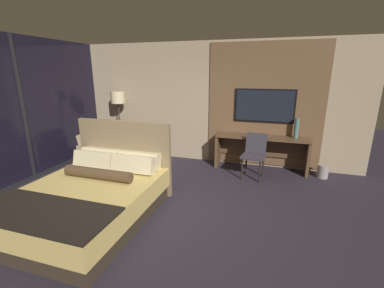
{
  "coord_description": "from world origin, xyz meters",
  "views": [
    {
      "loc": [
        1.58,
        -3.33,
        2.12
      ],
      "look_at": [
        0.27,
        0.9,
        0.88
      ],
      "focal_mm": 24.0,
      "sensor_mm": 36.0,
      "label": 1
    }
  ],
  "objects_px": {
    "bed": "(91,196)",
    "armchair_by_window": "(99,154)",
    "desk": "(261,147)",
    "vase_tall": "(296,128)",
    "desk_chair": "(255,151)",
    "tv": "(264,106)",
    "floor_lamp": "(118,103)",
    "waste_bin": "(323,171)"
  },
  "relations": [
    {
      "from": "bed",
      "to": "armchair_by_window",
      "type": "distance_m",
      "value": 2.36
    },
    {
      "from": "desk",
      "to": "vase_tall",
      "type": "bearing_deg",
      "value": 4.75
    },
    {
      "from": "bed",
      "to": "desk_chair",
      "type": "height_order",
      "value": "bed"
    },
    {
      "from": "tv",
      "to": "floor_lamp",
      "type": "relative_size",
      "value": 0.78
    },
    {
      "from": "bed",
      "to": "vase_tall",
      "type": "xyz_separation_m",
      "value": [
        3.01,
        2.86,
        0.64
      ]
    },
    {
      "from": "floor_lamp",
      "to": "waste_bin",
      "type": "distance_m",
      "value": 4.95
    },
    {
      "from": "bed",
      "to": "waste_bin",
      "type": "distance_m",
      "value": 4.48
    },
    {
      "from": "bed",
      "to": "tv",
      "type": "xyz_separation_m",
      "value": [
        2.32,
        2.98,
        1.08
      ]
    },
    {
      "from": "waste_bin",
      "to": "floor_lamp",
      "type": "bearing_deg",
      "value": 179.29
    },
    {
      "from": "desk",
      "to": "bed",
      "type": "bearing_deg",
      "value": -129.66
    },
    {
      "from": "vase_tall",
      "to": "waste_bin",
      "type": "height_order",
      "value": "vase_tall"
    },
    {
      "from": "tv",
      "to": "desk_chair",
      "type": "relative_size",
      "value": 1.41
    },
    {
      "from": "tv",
      "to": "floor_lamp",
      "type": "distance_m",
      "value": 3.53
    },
    {
      "from": "desk",
      "to": "desk_chair",
      "type": "distance_m",
      "value": 0.5
    },
    {
      "from": "bed",
      "to": "armchair_by_window",
      "type": "relative_size",
      "value": 2.41
    },
    {
      "from": "desk",
      "to": "armchair_by_window",
      "type": "relative_size",
      "value": 2.14
    },
    {
      "from": "tv",
      "to": "desk",
      "type": "bearing_deg",
      "value": -90.0
    },
    {
      "from": "desk",
      "to": "floor_lamp",
      "type": "height_order",
      "value": "floor_lamp"
    },
    {
      "from": "floor_lamp",
      "to": "vase_tall",
      "type": "bearing_deg",
      "value": 1.74
    },
    {
      "from": "bed",
      "to": "desk_chair",
      "type": "distance_m",
      "value": 3.21
    },
    {
      "from": "bed",
      "to": "desk_chair",
      "type": "relative_size",
      "value": 2.44
    },
    {
      "from": "vase_tall",
      "to": "desk_chair",
      "type": "bearing_deg",
      "value": -145.7
    },
    {
      "from": "bed",
      "to": "floor_lamp",
      "type": "distance_m",
      "value": 3.16
    },
    {
      "from": "desk",
      "to": "tv",
      "type": "relative_size",
      "value": 1.54
    },
    {
      "from": "floor_lamp",
      "to": "vase_tall",
      "type": "xyz_separation_m",
      "value": [
        4.21,
        0.13,
        -0.4
      ]
    },
    {
      "from": "tv",
      "to": "floor_lamp",
      "type": "xyz_separation_m",
      "value": [
        -3.52,
        -0.25,
        -0.03
      ]
    },
    {
      "from": "vase_tall",
      "to": "waste_bin",
      "type": "xyz_separation_m",
      "value": [
        0.58,
        -0.19,
        -0.84
      ]
    },
    {
      "from": "floor_lamp",
      "to": "desk",
      "type": "bearing_deg",
      "value": 1.15
    },
    {
      "from": "armchair_by_window",
      "to": "vase_tall",
      "type": "xyz_separation_m",
      "value": [
        4.33,
        0.9,
        0.71
      ]
    },
    {
      "from": "tv",
      "to": "desk_chair",
      "type": "height_order",
      "value": "tv"
    },
    {
      "from": "desk",
      "to": "vase_tall",
      "type": "distance_m",
      "value": 0.83
    },
    {
      "from": "desk_chair",
      "to": "armchair_by_window",
      "type": "bearing_deg",
      "value": -165.5
    },
    {
      "from": "bed",
      "to": "vase_tall",
      "type": "distance_m",
      "value": 4.2
    },
    {
      "from": "bed",
      "to": "desk",
      "type": "distance_m",
      "value": 3.64
    },
    {
      "from": "tv",
      "to": "armchair_by_window",
      "type": "relative_size",
      "value": 1.39
    },
    {
      "from": "vase_tall",
      "to": "floor_lamp",
      "type": "bearing_deg",
      "value": -178.26
    },
    {
      "from": "desk",
      "to": "armchair_by_window",
      "type": "height_order",
      "value": "armchair_by_window"
    },
    {
      "from": "desk_chair",
      "to": "waste_bin",
      "type": "xyz_separation_m",
      "value": [
        1.38,
        0.36,
        -0.41
      ]
    },
    {
      "from": "bed",
      "to": "tv",
      "type": "distance_m",
      "value": 3.93
    },
    {
      "from": "desk_chair",
      "to": "vase_tall",
      "type": "relative_size",
      "value": 2.15
    },
    {
      "from": "tv",
      "to": "vase_tall",
      "type": "bearing_deg",
      "value": -9.98
    },
    {
      "from": "floor_lamp",
      "to": "vase_tall",
      "type": "height_order",
      "value": "floor_lamp"
    }
  ]
}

